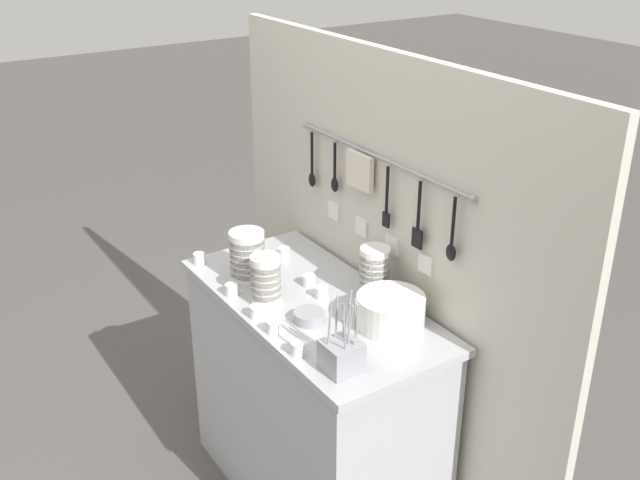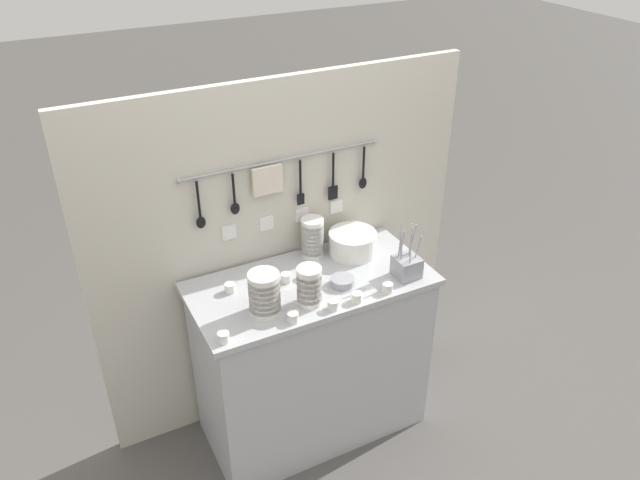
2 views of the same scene
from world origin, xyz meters
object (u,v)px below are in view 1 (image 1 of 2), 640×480
(cup_edge_far, at_px, (256,312))
(bowl_stack_wide_centre, at_px, (266,280))
(bowl_stack_short_front, at_px, (374,273))
(steel_mixing_bowl, at_px, (309,316))
(cutlery_caddy, at_px, (342,355))
(cup_back_right, at_px, (298,349))
(plate_stack, at_px, (390,311))
(cup_by_caddy, at_px, (284,253))
(cup_front_left, at_px, (321,292))
(cup_mid_row, at_px, (309,280))
(bowl_stack_nested_right, at_px, (247,256))
(cup_front_right, at_px, (232,290))
(cup_edge_near, at_px, (199,258))
(cup_centre, at_px, (274,327))

(cup_edge_far, bearing_deg, bowl_stack_wide_centre, 132.26)
(bowl_stack_short_front, relative_size, steel_mixing_bowl, 1.85)
(cutlery_caddy, xyz_separation_m, cup_back_right, (-0.15, -0.07, -0.03))
(bowl_stack_wide_centre, distance_m, plate_stack, 0.47)
(bowl_stack_short_front, distance_m, cup_edge_far, 0.46)
(cutlery_caddy, xyz_separation_m, cup_by_caddy, (-0.79, 0.26, -0.03))
(bowl_stack_wide_centre, relative_size, cup_front_left, 3.82)
(cup_edge_far, bearing_deg, cup_by_caddy, 137.69)
(cup_edge_far, bearing_deg, bowl_stack_short_front, 75.06)
(plate_stack, height_order, cup_mid_row, plate_stack)
(steel_mixing_bowl, bearing_deg, cup_front_left, 133.14)
(cutlery_caddy, bearing_deg, cup_back_right, -154.77)
(cup_mid_row, bearing_deg, bowl_stack_nested_right, -136.15)
(cutlery_caddy, xyz_separation_m, cup_front_left, (-0.43, 0.20, -0.03))
(bowl_stack_short_front, height_order, cup_front_right, bowl_stack_short_front)
(cup_front_left, bearing_deg, bowl_stack_nested_right, -150.19)
(bowl_stack_wide_centre, relative_size, cup_front_right, 3.82)
(cup_edge_far, bearing_deg, cup_front_left, 89.41)
(cutlery_caddy, height_order, cup_front_left, cutlery_caddy)
(plate_stack, bearing_deg, cup_back_right, -93.46)
(plate_stack, xyz_separation_m, steel_mixing_bowl, (-0.18, -0.22, -0.04))
(cup_edge_near, height_order, cup_mid_row, same)
(cup_by_caddy, bearing_deg, cup_front_right, -63.16)
(steel_mixing_bowl, xyz_separation_m, cup_by_caddy, (-0.48, 0.18, 0.00))
(cup_edge_far, bearing_deg, cup_edge_near, 178.73)
(bowl_stack_wide_centre, relative_size, plate_stack, 0.79)
(bowl_stack_wide_centre, distance_m, cutlery_caddy, 0.51)
(cup_front_right, xyz_separation_m, cup_edge_far, (0.19, 0.00, 0.00))
(cup_centre, xyz_separation_m, cup_by_caddy, (-0.48, 0.33, 0.00))
(plate_stack, bearing_deg, cup_edge_near, -156.42)
(cup_by_caddy, bearing_deg, cup_edge_far, -42.31)
(bowl_stack_short_front, bearing_deg, bowl_stack_nested_right, -140.64)
(bowl_stack_short_front, bearing_deg, cutlery_caddy, -49.17)
(cup_edge_near, bearing_deg, plate_stack, 23.58)
(bowl_stack_short_front, height_order, cup_front_left, bowl_stack_short_front)
(bowl_stack_short_front, bearing_deg, steel_mixing_bowl, -88.16)
(cup_back_right, bearing_deg, bowl_stack_wide_centre, 167.00)
(bowl_stack_wide_centre, bearing_deg, cup_edge_far, -47.74)
(cup_front_left, relative_size, cup_front_right, 1.00)
(bowl_stack_short_front, relative_size, cup_front_right, 4.16)
(cup_front_right, relative_size, cup_edge_far, 1.00)
(bowl_stack_nested_right, bearing_deg, cup_front_right, -54.73)
(bowl_stack_wide_centre, bearing_deg, steel_mixing_bowl, 16.60)
(cup_front_right, bearing_deg, cup_centre, 0.00)
(cup_mid_row, xyz_separation_m, cup_back_right, (0.38, -0.28, 0.00))
(plate_stack, height_order, cup_front_left, plate_stack)
(plate_stack, distance_m, cup_edge_far, 0.47)
(cup_edge_near, xyz_separation_m, cup_edge_far, (0.50, -0.01, 0.00))
(plate_stack, distance_m, steel_mixing_bowl, 0.29)
(bowl_stack_wide_centre, distance_m, cup_back_right, 0.37)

